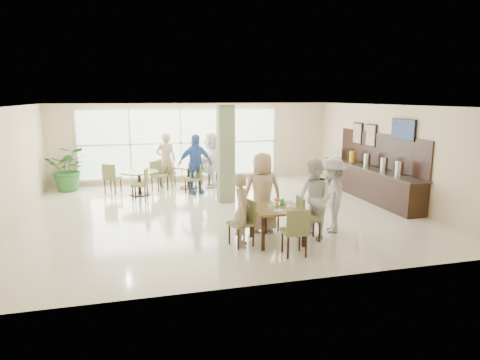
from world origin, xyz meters
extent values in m
plane|color=beige|center=(0.00, 0.00, 0.00)|extent=(10.00, 10.00, 0.00)
plane|color=white|center=(0.00, 0.00, 2.80)|extent=(10.00, 10.00, 0.00)
plane|color=beige|center=(0.00, 4.50, 1.40)|extent=(10.00, 0.00, 10.00)
plane|color=beige|center=(0.00, -4.50, 1.40)|extent=(10.00, 0.00, 10.00)
plane|color=beige|center=(-5.00, 0.00, 1.40)|extent=(0.00, 9.00, 9.00)
plane|color=beige|center=(5.00, 0.00, 1.40)|extent=(0.00, 9.00, 9.00)
plane|color=silver|center=(-0.50, 4.47, 1.40)|extent=(7.00, 0.00, 7.00)
cube|color=#5E6C4B|center=(0.40, 1.20, 1.40)|extent=(0.45, 0.45, 2.80)
cube|color=brown|center=(0.64, -2.56, 0.72)|extent=(1.03, 1.03, 0.05)
cube|color=black|center=(0.21, -2.99, 0.35)|extent=(0.06, 0.06, 0.70)
cube|color=black|center=(1.07, -2.99, 0.35)|extent=(0.06, 0.06, 0.70)
cube|color=black|center=(0.21, -2.12, 0.35)|extent=(0.06, 0.06, 0.70)
cube|color=black|center=(1.07, -2.12, 0.35)|extent=(0.06, 0.06, 0.70)
cylinder|color=brown|center=(-2.03, 2.71, 0.73)|extent=(1.18, 1.18, 0.04)
cylinder|color=black|center=(-2.03, 2.71, 0.35)|extent=(0.10, 0.10, 0.71)
cylinder|color=black|center=(-2.03, 2.71, 0.01)|extent=(0.60, 0.60, 0.03)
cylinder|color=brown|center=(-0.40, 3.36, 0.73)|extent=(1.09, 1.09, 0.04)
cylinder|color=black|center=(-0.40, 3.36, 0.35)|extent=(0.10, 0.10, 0.71)
cylinder|color=black|center=(-0.40, 3.36, 0.01)|extent=(0.60, 0.60, 0.03)
cylinder|color=white|center=(0.43, -2.73, 0.80)|extent=(0.08, 0.08, 0.10)
cylinder|color=white|center=(0.85, -2.84, 0.80)|extent=(0.08, 0.08, 0.10)
cylinder|color=white|center=(0.86, -2.39, 0.80)|extent=(0.08, 0.08, 0.10)
cylinder|color=white|center=(0.57, -2.84, 0.76)|extent=(0.20, 0.20, 0.01)
cylinder|color=white|center=(0.72, -2.34, 0.76)|extent=(0.20, 0.20, 0.01)
cylinder|color=white|center=(0.93, -2.60, 0.76)|extent=(0.20, 0.20, 0.01)
cylinder|color=#99B27F|center=(0.64, -2.56, 0.81)|extent=(0.07, 0.07, 0.12)
sphere|color=orange|center=(0.67, -2.56, 0.92)|extent=(0.07, 0.07, 0.07)
sphere|color=orange|center=(0.63, -2.53, 0.92)|extent=(0.07, 0.07, 0.07)
sphere|color=orange|center=(0.63, -2.58, 0.92)|extent=(0.07, 0.07, 0.07)
cube|color=green|center=(0.79, -2.46, 0.82)|extent=(0.10, 0.07, 0.15)
cube|color=black|center=(4.68, 0.50, 0.45)|extent=(0.60, 4.60, 0.90)
cube|color=black|center=(4.68, 0.50, 0.92)|extent=(0.64, 4.70, 0.04)
cube|color=black|center=(4.97, 0.50, 1.45)|extent=(0.04, 4.60, 1.00)
cylinder|color=silver|center=(4.68, -0.90, 1.14)|extent=(0.20, 0.20, 0.40)
cylinder|color=silver|center=(4.68, -0.20, 1.14)|extent=(0.20, 0.20, 0.40)
cylinder|color=silver|center=(4.68, 0.70, 1.14)|extent=(0.20, 0.20, 0.40)
cylinder|color=orange|center=(4.68, 1.60, 1.12)|extent=(0.18, 0.18, 0.36)
cube|color=silver|center=(4.68, 2.30, 1.12)|extent=(0.18, 0.30, 0.36)
cube|color=black|center=(4.94, -0.60, 2.15)|extent=(0.06, 1.00, 0.58)
cube|color=#7F99CC|center=(4.92, -0.60, 2.15)|extent=(0.01, 0.92, 0.50)
cube|color=black|center=(4.95, 1.00, 1.85)|extent=(0.04, 0.55, 0.70)
cube|color=brown|center=(4.92, 1.00, 1.85)|extent=(0.01, 0.47, 0.62)
cube|color=black|center=(4.95, 1.80, 1.85)|extent=(0.04, 0.55, 0.70)
cube|color=brown|center=(4.92, 1.80, 1.85)|extent=(0.01, 0.47, 0.62)
imported|color=#2B6428|center=(-4.22, 3.91, 0.73)|extent=(1.41, 1.41, 1.46)
imported|color=tan|center=(-0.12, -2.60, 0.75)|extent=(0.49, 0.63, 1.51)
imported|color=tan|center=(0.58, -1.75, 0.91)|extent=(0.94, 0.59, 1.81)
imported|color=white|center=(1.50, -2.51, 0.87)|extent=(0.80, 0.95, 1.74)
imported|color=#B2B2B4|center=(2.09, -2.19, 0.85)|extent=(0.90, 1.23, 1.70)
imported|color=#3C65B5|center=(-0.30, 2.48, 0.94)|extent=(1.19, 0.80, 1.88)
imported|color=white|center=(0.39, 3.33, 0.93)|extent=(1.10, 1.84, 1.85)
imported|color=tan|center=(-1.10, 3.72, 0.92)|extent=(0.68, 0.45, 1.84)
camera|label=1|loc=(-2.29, -10.73, 3.03)|focal=32.00mm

